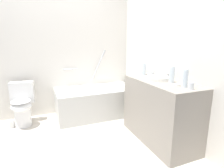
{
  "coord_description": "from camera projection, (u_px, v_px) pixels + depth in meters",
  "views": [
    {
      "loc": [
        -0.28,
        -2.23,
        1.38
      ],
      "look_at": [
        0.74,
        0.26,
        0.75
      ],
      "focal_mm": 29.14,
      "sensor_mm": 36.0,
      "label": 1
    }
  ],
  "objects": [
    {
      "name": "bathtub",
      "position": [
        96.0,
        101.0,
        3.46
      ],
      "size": [
        1.46,
        0.76,
        1.22
      ],
      "color": "silver",
      "rests_on": "ground_plane"
    },
    {
      "name": "sink_faucet",
      "position": [
        168.0,
        76.0,
        2.59
      ],
      "size": [
        0.12,
        0.15,
        0.08
      ],
      "color": "silver",
      "rests_on": "vanity_counter"
    },
    {
      "name": "water_bottle_2",
      "position": [
        172.0,
        74.0,
        2.33
      ],
      "size": [
        0.07,
        0.07,
        0.22
      ],
      "color": "silver",
      "rests_on": "vanity_counter"
    },
    {
      "name": "toilet",
      "position": [
        22.0,
        105.0,
        3.02
      ],
      "size": [
        0.38,
        0.5,
        0.73
      ],
      "rotation": [
        0.0,
        0.0,
        -1.65
      ],
      "color": "white",
      "rests_on": "ground_plane"
    },
    {
      "name": "wall_back_tiled",
      "position": [
        53.0,
        50.0,
        3.37
      ],
      "size": [
        3.41,
        0.1,
        2.44
      ],
      "primitive_type": "cube",
      "color": "silver",
      "rests_on": "ground_plane"
    },
    {
      "name": "water_bottle_0",
      "position": [
        185.0,
        78.0,
        2.08
      ],
      "size": [
        0.07,
        0.07,
        0.23
      ],
      "color": "silver",
      "rests_on": "vanity_counter"
    },
    {
      "name": "sink_basin",
      "position": [
        157.0,
        78.0,
        2.52
      ],
      "size": [
        0.33,
        0.33,
        0.04
      ],
      "primitive_type": "cylinder",
      "color": "white",
      "rests_on": "vanity_counter"
    },
    {
      "name": "toilet_paper_roll",
      "position": [
        11.0,
        124.0,
        2.98
      ],
      "size": [
        0.11,
        0.11,
        0.12
      ],
      "primitive_type": "cylinder",
      "color": "white",
      "rests_on": "ground_plane"
    },
    {
      "name": "drinking_glass_0",
      "position": [
        191.0,
        86.0,
        2.0
      ],
      "size": [
        0.07,
        0.07,
        0.08
      ],
      "primitive_type": "cylinder",
      "color": "white",
      "rests_on": "vanity_counter"
    },
    {
      "name": "ground_plane",
      "position": [
        68.0,
        147.0,
        2.43
      ],
      "size": [
        4.01,
        4.01,
        0.0
      ],
      "primitive_type": "plane",
      "color": "beige"
    },
    {
      "name": "water_bottle_1",
      "position": [
        144.0,
        69.0,
        2.85
      ],
      "size": [
        0.07,
        0.07,
        0.21
      ],
      "color": "silver",
      "rests_on": "vanity_counter"
    },
    {
      "name": "vanity_counter",
      "position": [
        159.0,
        111.0,
        2.54
      ],
      "size": [
        0.53,
        1.17,
        0.86
      ],
      "primitive_type": "cube",
      "color": "gray",
      "rests_on": "ground_plane"
    },
    {
      "name": "wall_right_mirror",
      "position": [
        169.0,
        52.0,
        2.72
      ],
      "size": [
        0.1,
        3.02,
        2.44
      ],
      "primitive_type": "cube",
      "color": "silver",
      "rests_on": "ground_plane"
    },
    {
      "name": "soap_dish",
      "position": [
        179.0,
        85.0,
        2.19
      ],
      "size": [
        0.09,
        0.06,
        0.02
      ],
      "primitive_type": "cube",
      "color": "white",
      "rests_on": "vanity_counter"
    },
    {
      "name": "drinking_glass_1",
      "position": [
        152.0,
        74.0,
        2.74
      ],
      "size": [
        0.07,
        0.07,
        0.09
      ],
      "primitive_type": "cylinder",
      "color": "white",
      "rests_on": "vanity_counter"
    }
  ]
}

